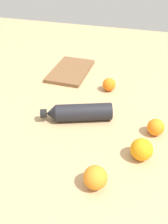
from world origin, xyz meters
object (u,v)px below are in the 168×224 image
orange_3 (156,127)px  cutting_board (71,71)px  orange_1 (109,85)px  orange_0 (142,149)px  water_bottle (78,112)px  orange_2 (95,177)px

orange_3 → cutting_board: 0.60m
orange_1 → orange_3: size_ratio=0.98×
orange_0 → cutting_board: size_ratio=0.25×
orange_3 → cutting_board: orange_3 is taller
water_bottle → orange_2: (0.29, 0.14, 0.00)m
orange_1 → orange_3: bearing=41.2°
orange_2 → orange_0: bearing=141.7°
orange_3 → cutting_board: size_ratio=0.21×
orange_1 → cutting_board: size_ratio=0.21×
orange_0 → water_bottle: bearing=-118.4°
orange_2 → orange_3: 0.33m
orange_1 → cutting_board: bearing=-118.1°
orange_1 → orange_2: bearing=7.1°
orange_0 → orange_2: size_ratio=1.04×
orange_3 → water_bottle: bearing=-90.9°
orange_0 → orange_3: bearing=163.6°
orange_1 → cutting_board: 0.27m
water_bottle → orange_0: (0.14, 0.26, 0.00)m
water_bottle → orange_0: 0.29m
orange_2 → cutting_board: 0.73m
cutting_board → orange_3: bearing=51.3°
orange_0 → orange_1: orange_0 is taller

